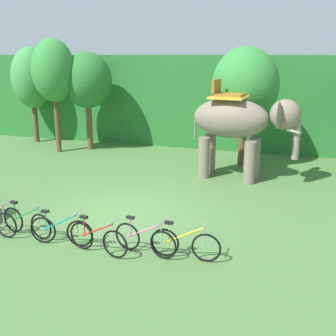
% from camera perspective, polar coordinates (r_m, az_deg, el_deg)
% --- Properties ---
extents(ground_plane, '(80.00, 80.00, 0.00)m').
position_cam_1_polar(ground_plane, '(12.58, -6.42, -6.45)').
color(ground_plane, '#4C753D').
extents(foliage_hedge, '(36.00, 6.00, 4.64)m').
position_cam_1_polar(foliage_hedge, '(23.63, 5.90, 9.71)').
color(foliage_hedge, '#28702D').
rests_on(foliage_hedge, ground).
extents(tree_far_left, '(2.14, 2.14, 5.07)m').
position_cam_1_polar(tree_far_left, '(23.54, -18.39, 11.74)').
color(tree_far_left, brown).
rests_on(tree_far_left, ground).
extents(tree_center, '(2.06, 2.06, 5.42)m').
position_cam_1_polar(tree_center, '(20.68, -15.60, 12.84)').
color(tree_center, brown).
rests_on(tree_center, ground).
extents(tree_center_right, '(2.42, 2.42, 4.82)m').
position_cam_1_polar(tree_center_right, '(20.90, -11.17, 11.80)').
color(tree_center_right, brown).
rests_on(tree_center_right, ground).
extents(tree_center_left, '(2.79, 2.79, 5.02)m').
position_cam_1_polar(tree_center_left, '(17.69, 10.66, 11.10)').
color(tree_center_left, brown).
rests_on(tree_center_left, ground).
extents(elephant, '(4.21, 2.09, 3.78)m').
position_cam_1_polar(elephant, '(15.76, 9.86, 6.23)').
color(elephant, gray).
rests_on(elephant, ground).
extents(bike_green, '(1.69, 0.52, 0.92)m').
position_cam_1_polar(bike_green, '(11.63, -19.03, -7.09)').
color(bike_green, black).
rests_on(bike_green, ground).
extents(bike_teal, '(1.71, 0.52, 0.92)m').
position_cam_1_polar(bike_teal, '(10.84, -14.64, -8.40)').
color(bike_teal, black).
rests_on(bike_teal, ground).
extents(bike_red, '(1.69, 0.52, 0.92)m').
position_cam_1_polar(bike_red, '(10.21, -9.73, -9.64)').
color(bike_red, black).
rests_on(bike_red, ground).
extents(bike_pink, '(1.69, 0.52, 0.92)m').
position_cam_1_polar(bike_pink, '(10.05, -3.24, -9.84)').
color(bike_pink, black).
rests_on(bike_pink, ground).
extents(bike_yellow, '(1.71, 0.52, 0.92)m').
position_cam_1_polar(bike_yellow, '(9.82, 2.39, -10.47)').
color(bike_yellow, black).
rests_on(bike_yellow, ground).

